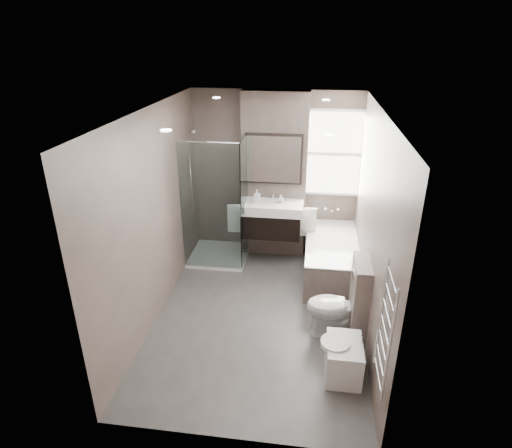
% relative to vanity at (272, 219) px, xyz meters
% --- Properties ---
extents(room, '(2.70, 3.90, 2.70)m').
position_rel_vanity_xyz_m(room, '(0.00, -1.43, 0.56)').
color(room, '#454240').
rests_on(room, ground).
extents(vanity_pier, '(1.00, 0.25, 2.60)m').
position_rel_vanity_xyz_m(vanity_pier, '(0.00, 0.35, 0.56)').
color(vanity_pier, '#5E514A').
rests_on(vanity_pier, ground).
extents(vanity, '(0.95, 0.47, 0.66)m').
position_rel_vanity_xyz_m(vanity, '(0.00, 0.00, 0.00)').
color(vanity, black).
rests_on(vanity, vanity_pier).
extents(mirror_cabinet, '(0.86, 0.08, 0.76)m').
position_rel_vanity_xyz_m(mirror_cabinet, '(0.00, 0.19, 0.89)').
color(mirror_cabinet, black).
rests_on(mirror_cabinet, vanity_pier).
extents(towel_left, '(0.24, 0.06, 0.44)m').
position_rel_vanity_xyz_m(towel_left, '(-0.56, -0.02, -0.02)').
color(towel_left, white).
rests_on(towel_left, vanity_pier).
extents(towel_right, '(0.24, 0.06, 0.44)m').
position_rel_vanity_xyz_m(towel_right, '(0.56, -0.02, -0.02)').
color(towel_right, white).
rests_on(towel_right, vanity_pier).
extents(shower_enclosure, '(0.90, 0.90, 2.00)m').
position_rel_vanity_xyz_m(shower_enclosure, '(-0.75, -0.08, -0.25)').
color(shower_enclosure, white).
rests_on(shower_enclosure, ground).
extents(bathtub, '(0.75, 1.60, 0.57)m').
position_rel_vanity_xyz_m(bathtub, '(0.92, -0.33, -0.43)').
color(bathtub, '#5E514A').
rests_on(bathtub, ground).
extents(window, '(0.98, 0.06, 1.33)m').
position_rel_vanity_xyz_m(window, '(0.90, 0.45, 0.93)').
color(window, white).
rests_on(window, room).
extents(toilet, '(0.76, 0.47, 0.75)m').
position_rel_vanity_xyz_m(toilet, '(0.97, -1.68, -0.37)').
color(toilet, white).
rests_on(toilet, ground).
extents(cistern_box, '(0.19, 0.55, 1.00)m').
position_rel_vanity_xyz_m(cistern_box, '(1.21, -1.68, -0.24)').
color(cistern_box, '#5E514A').
rests_on(cistern_box, ground).
extents(bidet, '(0.44, 0.51, 0.53)m').
position_rel_vanity_xyz_m(bidet, '(1.01, -2.38, -0.52)').
color(bidet, white).
rests_on(bidet, ground).
extents(towel_radiator, '(0.03, 0.49, 1.10)m').
position_rel_vanity_xyz_m(towel_radiator, '(1.25, -3.03, 0.38)').
color(towel_radiator, silver).
rests_on(towel_radiator, room).
extents(soap_bottle_a, '(0.09, 0.09, 0.20)m').
position_rel_vanity_xyz_m(soap_bottle_a, '(-0.23, -0.01, 0.36)').
color(soap_bottle_a, white).
rests_on(soap_bottle_a, vanity).
extents(soap_bottle_b, '(0.10, 0.10, 0.12)m').
position_rel_vanity_xyz_m(soap_bottle_b, '(0.13, 0.04, 0.32)').
color(soap_bottle_b, white).
rests_on(soap_bottle_b, vanity).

